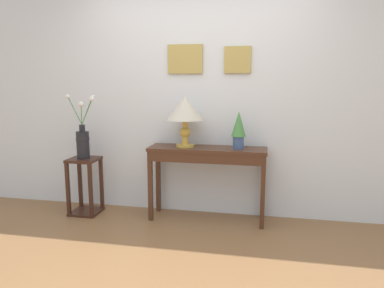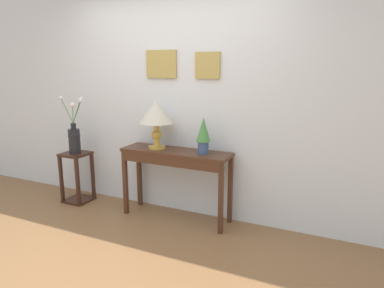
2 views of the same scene
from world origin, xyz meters
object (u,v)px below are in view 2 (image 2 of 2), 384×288
potted_plant_on_console (203,133)px  flower_vase_tall (74,137)px  console_table (175,162)px  table_lamp (156,114)px  pedestal_stand_left (77,177)px

potted_plant_on_console → flower_vase_tall: flower_vase_tall is taller
console_table → table_lamp: table_lamp is taller
pedestal_stand_left → flower_vase_tall: flower_vase_tall is taller
table_lamp → flower_vase_tall: size_ratio=0.76×
console_table → table_lamp: (-0.24, 0.02, 0.51)m
console_table → pedestal_stand_left: 1.42m
flower_vase_tall → pedestal_stand_left: bearing=-142.9°
console_table → flower_vase_tall: 1.38m
potted_plant_on_console → flower_vase_tall: 1.70m
potted_plant_on_console → pedestal_stand_left: size_ratio=0.60×
console_table → table_lamp: size_ratio=2.30×
console_table → potted_plant_on_console: bearing=5.9°
table_lamp → potted_plant_on_console: table_lamp is taller
pedestal_stand_left → console_table: bearing=2.4°
console_table → pedestal_stand_left: bearing=-177.6°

